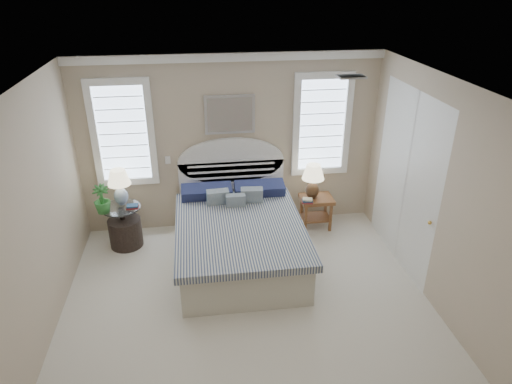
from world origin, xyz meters
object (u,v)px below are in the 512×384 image
(nightstand_right, at_px, (316,206))
(bed, at_px, (239,234))
(side_table_left, at_px, (123,222))
(lamp_right, at_px, (313,178))
(floor_pot, at_px, (126,232))
(lamp_left, at_px, (119,183))

(nightstand_right, bearing_deg, bed, -151.97)
(side_table_left, relative_size, lamp_right, 1.13)
(nightstand_right, xyz_separation_m, lamp_right, (-0.08, 0.01, 0.48))
(bed, height_order, lamp_right, bed)
(lamp_right, bearing_deg, bed, -150.18)
(bed, xyz_separation_m, side_table_left, (-1.65, 0.59, 0.00))
(floor_pot, bearing_deg, bed, -19.08)
(nightstand_right, distance_m, floor_pot, 2.94)
(nightstand_right, relative_size, lamp_right, 0.95)
(floor_pot, relative_size, lamp_right, 0.86)
(lamp_left, bearing_deg, side_table_left, -92.96)
(lamp_right, bearing_deg, nightstand_right, -7.40)
(bed, height_order, lamp_left, bed)
(nightstand_right, distance_m, lamp_left, 3.00)
(lamp_left, bearing_deg, lamp_right, 0.04)
(bed, height_order, nightstand_right, bed)
(nightstand_right, bearing_deg, side_table_left, -178.06)
(side_table_left, bearing_deg, nightstand_right, 1.94)
(side_table_left, distance_m, nightstand_right, 2.95)
(floor_pot, distance_m, lamp_left, 0.76)
(bed, relative_size, nightstand_right, 4.29)
(bed, relative_size, lamp_right, 4.09)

